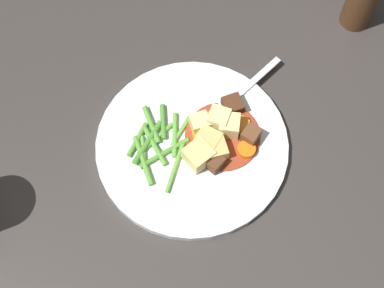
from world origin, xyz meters
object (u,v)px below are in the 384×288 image
at_px(dinner_plate, 192,146).
at_px(meat_chunk_2, 215,163).
at_px(potato_chunk_0, 215,150).
at_px(fork, 237,96).
at_px(carrot_slice_2, 246,150).
at_px(potato_chunk_1, 219,120).
at_px(potato_chunk_4, 200,154).
at_px(potato_chunk_5, 208,140).
at_px(carrot_slice_1, 209,121).
at_px(meat_chunk_0, 233,105).
at_px(carrot_slice_0, 242,128).
at_px(meat_chunk_1, 251,135).
at_px(potato_chunk_2, 230,128).
at_px(potato_chunk_3, 200,124).
at_px(carrot_slice_3, 200,135).

distance_m(dinner_plate, meat_chunk_2, 0.05).
relative_size(potato_chunk_0, fork, 0.20).
xyz_separation_m(carrot_slice_2, potato_chunk_1, (-0.02, 0.05, 0.01)).
distance_m(potato_chunk_4, potato_chunk_5, 0.03).
relative_size(carrot_slice_1, potato_chunk_1, 0.77).
height_order(meat_chunk_0, meat_chunk_2, same).
relative_size(carrot_slice_2, potato_chunk_4, 0.72).
bearing_deg(meat_chunk_2, potato_chunk_5, 84.42).
relative_size(carrot_slice_1, fork, 0.16).
bearing_deg(meat_chunk_0, potato_chunk_4, -142.84).
height_order(carrot_slice_0, meat_chunk_1, meat_chunk_1).
distance_m(potato_chunk_2, fork, 0.06).
bearing_deg(carrot_slice_0, fork, 72.90).
bearing_deg(potato_chunk_0, carrot_slice_0, 22.54).
bearing_deg(fork, potato_chunk_4, -141.00).
bearing_deg(carrot_slice_1, potato_chunk_3, -168.65).
bearing_deg(potato_chunk_0, carrot_slice_3, 104.75).
xyz_separation_m(carrot_slice_0, carrot_slice_3, (-0.06, 0.01, 0.00)).
bearing_deg(meat_chunk_0, carrot_slice_1, -168.80).
height_order(potato_chunk_3, fork, potato_chunk_3).
bearing_deg(carrot_slice_3, meat_chunk_1, -24.91).
relative_size(potato_chunk_0, meat_chunk_0, 1.17).
bearing_deg(carrot_slice_1, carrot_slice_2, -63.44).
xyz_separation_m(carrot_slice_0, potato_chunk_4, (-0.07, -0.02, 0.01)).
relative_size(dinner_plate, fork, 1.69).
distance_m(carrot_slice_0, potato_chunk_3, 0.06).
height_order(carrot_slice_3, potato_chunk_2, potato_chunk_2).
distance_m(potato_chunk_1, meat_chunk_2, 0.07).
height_order(meat_chunk_0, fork, meat_chunk_0).
bearing_deg(potato_chunk_0, carrot_slice_1, 76.29).
bearing_deg(potato_chunk_1, potato_chunk_2, -58.60).
xyz_separation_m(dinner_plate, carrot_slice_0, (0.08, -0.00, 0.01)).
height_order(dinner_plate, potato_chunk_5, potato_chunk_5).
distance_m(potato_chunk_3, meat_chunk_2, 0.06).
bearing_deg(carrot_slice_2, carrot_slice_3, 138.39).
bearing_deg(dinner_plate, potato_chunk_1, 16.73).
bearing_deg(meat_chunk_2, potato_chunk_4, 130.77).
bearing_deg(carrot_slice_0, potato_chunk_3, 156.22).
bearing_deg(potato_chunk_2, meat_chunk_0, 60.91).
bearing_deg(meat_chunk_2, potato_chunk_2, 45.08).
bearing_deg(potato_chunk_2, potato_chunk_1, 121.40).
relative_size(carrot_slice_3, fork, 0.15).
xyz_separation_m(carrot_slice_0, carrot_slice_1, (-0.04, 0.03, 0.00)).
relative_size(potato_chunk_3, potato_chunk_5, 0.81).
relative_size(potato_chunk_3, fork, 0.16).
xyz_separation_m(potato_chunk_5, meat_chunk_2, (-0.00, -0.03, -0.00)).
xyz_separation_m(potato_chunk_4, potato_chunk_5, (0.02, 0.02, -0.00)).
distance_m(meat_chunk_0, meat_chunk_1, 0.06).
height_order(carrot_slice_3, potato_chunk_0, potato_chunk_0).
xyz_separation_m(potato_chunk_5, meat_chunk_1, (0.06, -0.01, -0.00)).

